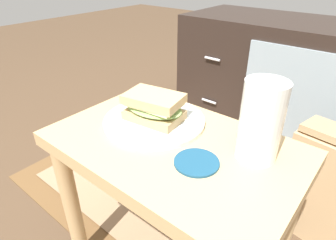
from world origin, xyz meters
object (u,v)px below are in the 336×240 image
Objects in this scene: plate at (154,121)px; coaster at (197,162)px; sandwich_front at (154,107)px; beer_glass at (261,123)px; tv_cabinet at (281,81)px; paper_bag at (326,186)px.

coaster is at bearing -21.55° from plate.
sandwich_front is 0.26m from beer_glass.
tv_cabinet is 10.43× the size of coaster.
plate is at bearing 158.45° from coaster.
coaster is (-0.08, -0.10, -0.08)m from beer_glass.
tv_cabinet reaches higher than coaster.
tv_cabinet is 3.82× the size of plate.
paper_bag is (0.20, 0.45, -0.27)m from coaster.
paper_bag is at bearing -55.95° from tv_cabinet.
sandwich_front is 0.95× the size of beer_glass.
beer_glass reaches higher than plate.
coaster is 0.23× the size of paper_bag.
sandwich_front is 0.19m from coaster.
coaster is at bearing -129.71° from beer_glass.
paper_bag is (0.36, -0.53, -0.10)m from tv_cabinet.
tv_cabinet is at bearing 88.81° from plate.
sandwich_front is (-0.02, -0.91, 0.21)m from tv_cabinet.
beer_glass reaches higher than coaster.
tv_cabinet is 5.78× the size of beer_glass.
sandwich_front is 0.40× the size of paper_bag.
sandwich_front is 1.71× the size of coaster.
sandwich_front is at bearing 158.45° from coaster.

